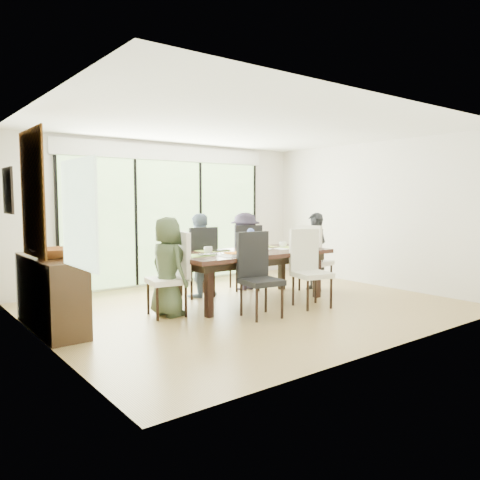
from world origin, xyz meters
TOP-DOWN VIEW (x-y plane):
  - floor at (0.00, 0.00)m, footprint 6.00×5.00m
  - ceiling at (0.00, 0.00)m, footprint 6.00×5.00m
  - wall_back at (0.00, 2.51)m, footprint 6.00×0.02m
  - wall_front at (0.00, -2.51)m, footprint 6.00×0.02m
  - wall_left at (-3.01, 0.00)m, footprint 0.02×5.00m
  - wall_right at (3.01, 0.00)m, footprint 0.02×5.00m
  - glass_doors at (0.00, 2.47)m, footprint 4.20×0.02m
  - blinds_header at (0.00, 2.46)m, footprint 4.40×0.06m
  - mullion_a at (-2.10, 2.46)m, footprint 0.05×0.04m
  - mullion_b at (-0.70, 2.46)m, footprint 0.05×0.04m
  - mullion_c at (0.70, 2.46)m, footprint 0.05×0.04m
  - mullion_d at (2.10, 2.46)m, footprint 0.05×0.04m
  - side_window at (-2.97, -1.20)m, footprint 0.02×0.90m
  - deck at (0.00, 3.40)m, footprint 6.00×1.80m
  - rail_top at (0.00, 4.20)m, footprint 6.00×0.08m
  - foliage_left at (-1.80, 5.20)m, footprint 3.20×3.20m
  - foliage_mid at (0.40, 5.80)m, footprint 4.00×4.00m
  - foliage_right at (2.20, 5.00)m, footprint 2.80×2.80m
  - foliage_far at (-0.60, 6.50)m, footprint 3.60×3.60m
  - table_top at (0.22, 0.27)m, footprint 2.59×1.19m
  - table_apron at (0.22, 0.27)m, footprint 2.37×0.97m
  - table_leg_fl at (-0.86, -0.16)m, footprint 0.10×0.10m
  - table_leg_fr at (1.30, -0.16)m, footprint 0.10×0.10m
  - table_leg_bl at (-0.86, 0.70)m, footprint 0.10×0.10m
  - table_leg_br at (1.30, 0.70)m, footprint 0.10×0.10m
  - chair_left_end at (-1.28, 0.27)m, footprint 0.57×0.57m
  - chair_right_end at (1.72, 0.27)m, footprint 0.59×0.59m
  - chair_far_left at (-0.23, 1.12)m, footprint 0.55×0.55m
  - chair_far_right at (0.77, 1.12)m, footprint 0.64×0.64m
  - chair_near_left at (-0.28, -0.60)m, footprint 0.56×0.56m
  - chair_near_right at (0.72, -0.60)m, footprint 0.60×0.60m
  - person_left_end at (-1.26, 0.27)m, footprint 0.47×0.69m
  - person_right_end at (1.70, 0.27)m, footprint 0.46×0.68m
  - person_far_left at (-0.23, 1.10)m, footprint 0.67×0.44m
  - person_far_right at (0.77, 1.10)m, footprint 0.69×0.47m
  - placemat_left at (-0.73, 0.27)m, footprint 0.47×0.35m
  - placemat_right at (1.17, 0.27)m, footprint 0.47×0.35m
  - placemat_far_l at (-0.23, 0.67)m, footprint 0.47×0.35m
  - placemat_far_r at (0.77, 0.67)m, footprint 0.47×0.35m
  - placemat_paper at (-0.33, -0.03)m, footprint 0.47×0.35m
  - tablet_far_l at (-0.13, 0.62)m, footprint 0.28×0.19m
  - tablet_far_r at (0.72, 0.62)m, footprint 0.26×0.18m
  - papers at (0.92, 0.22)m, footprint 0.32×0.24m
  - platter_base at (-0.33, -0.03)m, footprint 0.28×0.28m
  - platter_snacks at (-0.33, -0.03)m, footprint 0.22×0.22m
  - vase at (0.27, 0.32)m, footprint 0.09×0.09m
  - hyacinth_stems at (0.27, 0.32)m, footprint 0.04×0.04m
  - hyacinth_blooms at (0.27, 0.32)m, footprint 0.12×0.12m
  - laptop at (-0.63, 0.17)m, footprint 0.39×0.28m
  - cup_a at (-0.48, 0.42)m, footprint 0.19×0.19m
  - cup_b at (0.37, 0.17)m, footprint 0.15×0.15m
  - cup_c at (1.02, 0.37)m, footprint 0.15×0.15m
  - book at (0.47, 0.32)m, footprint 0.22×0.27m
  - sideboard at (-2.76, 0.55)m, footprint 0.46×1.63m
  - bowl at (-2.76, 0.45)m, footprint 0.48×0.48m
  - candlestick_base at (-2.76, 0.90)m, footprint 0.10×0.10m
  - candlestick_shaft at (-2.76, 0.90)m, footprint 0.02×0.02m
  - candlestick_pan at (-2.76, 0.90)m, footprint 0.10×0.10m
  - candle at (-2.76, 0.90)m, footprint 0.04×0.04m
  - tapestry at (-2.97, 0.40)m, footprint 0.02×1.00m
  - art_frame at (-2.97, 1.70)m, footprint 0.03×0.55m
  - art_canvas at (-2.95, 1.70)m, footprint 0.01×0.45m

SIDE VIEW (x-z plane):
  - deck at x=0.00m, z-range -0.10..0.00m
  - floor at x=0.00m, z-range -0.01..0.00m
  - table_leg_fl at x=-0.86m, z-range 0.00..0.74m
  - table_leg_fr at x=1.30m, z-range 0.00..0.74m
  - table_leg_bl at x=-0.86m, z-range 0.00..0.74m
  - table_leg_br at x=1.30m, z-range 0.00..0.74m
  - sideboard at x=-2.76m, z-range 0.00..0.92m
  - rail_top at x=0.00m, z-range 0.52..0.58m
  - chair_left_end at x=-1.28m, z-range 0.00..1.19m
  - chair_right_end at x=1.72m, z-range 0.00..1.19m
  - chair_far_left at x=-0.23m, z-range 0.00..1.19m
  - chair_far_right at x=0.77m, z-range 0.00..1.19m
  - chair_near_left at x=-0.28m, z-range 0.00..1.19m
  - chair_near_right at x=0.72m, z-range 0.00..1.19m
  - table_apron at x=0.22m, z-range 0.63..0.73m
  - person_left_end at x=-1.26m, z-range 0.00..1.39m
  - person_right_end at x=1.70m, z-range 0.00..1.39m
  - person_far_left at x=-0.23m, z-range 0.00..1.39m
  - person_far_right at x=0.77m, z-range 0.00..1.39m
  - table_top at x=0.22m, z-range 0.74..0.81m
  - papers at x=0.92m, z-range 0.81..0.81m
  - placemat_left at x=-0.73m, z-range 0.81..0.82m
  - placemat_right at x=1.17m, z-range 0.81..0.82m
  - placemat_far_l at x=-0.23m, z-range 0.81..0.82m
  - placemat_far_r at x=0.77m, z-range 0.81..0.82m
  - placemat_paper at x=-0.33m, z-range 0.81..0.82m
  - book at x=0.47m, z-range 0.81..0.83m
  - tablet_far_r at x=0.72m, z-range 0.82..0.83m
  - tablet_far_l at x=-0.13m, z-range 0.82..0.83m
  - laptop at x=-0.63m, z-range 0.81..0.84m
  - platter_base at x=-0.33m, z-range 0.82..0.84m
  - platter_snacks at x=-0.33m, z-range 0.84..0.86m
  - cup_b at x=0.37m, z-range 0.81..0.91m
  - cup_a at x=-0.48m, z-range 0.81..0.91m
  - cup_c at x=1.02m, z-range 0.81..0.91m
  - vase at x=0.27m, z-range 0.81..0.94m
  - candlestick_base at x=-2.76m, z-range 0.92..0.96m
  - bowl at x=-2.76m, z-range 0.92..1.03m
  - hyacinth_stems at x=0.27m, z-range 0.92..1.09m
  - hyacinth_blooms at x=0.27m, z-range 1.05..1.17m
  - glass_doors at x=0.00m, z-range 0.05..2.35m
  - mullion_a at x=-2.10m, z-range 0.05..2.35m
  - mullion_b at x=-0.70m, z-range 0.05..2.35m
  - mullion_c at x=0.70m, z-range 0.05..2.35m
  - mullion_d at x=2.10m, z-range 0.05..2.35m
  - foliage_right at x=2.20m, z-range -0.14..2.66m
  - wall_back at x=0.00m, z-range 0.00..2.70m
  - wall_front at x=0.00m, z-range 0.00..2.70m
  - wall_left at x=-3.01m, z-range 0.00..2.70m
  - wall_right at x=3.01m, z-range 0.00..2.70m
  - foliage_left at x=-1.80m, z-range -0.16..3.04m
  - side_window at x=-2.97m, z-range 1.00..2.00m
  - candlestick_shaft at x=-2.76m, z-range 0.94..2.21m
  - foliage_far at x=-0.60m, z-range -0.18..3.42m
  - tapestry at x=-2.97m, z-range 0.95..2.45m
  - art_frame at x=-2.97m, z-range 1.42..2.08m
  - art_canvas at x=-2.95m, z-range 1.48..2.02m
  - foliage_mid at x=0.40m, z-range -0.20..3.80m
  - candlestick_pan at x=-2.76m, z-range 2.19..2.22m
  - candle at x=-2.76m, z-range 2.22..2.32m
  - blinds_header at x=0.00m, z-range 2.36..2.64m
  - ceiling at x=0.00m, z-range 2.70..2.71m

